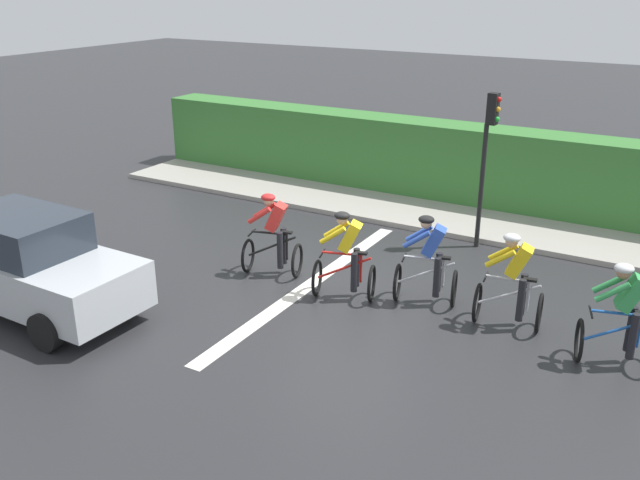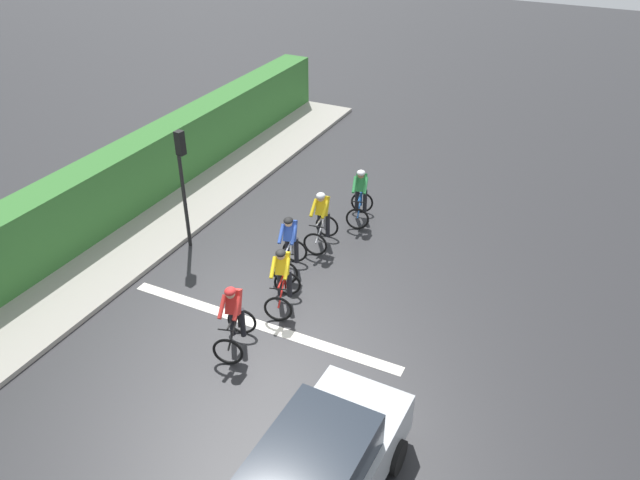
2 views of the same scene
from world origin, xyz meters
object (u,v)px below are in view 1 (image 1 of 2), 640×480
car_silver (31,264)px  traffic_light_near_crossing (488,147)px  cyclist_second (513,283)px  cyclist_mid (429,262)px  cyclist_fourth (347,258)px  cyclist_lead (622,318)px  cyclist_trailing (274,237)px

car_silver → traffic_light_near_crossing: size_ratio=1.24×
cyclist_second → car_silver: size_ratio=0.40×
cyclist_mid → cyclist_fourth: bearing=-68.3°
cyclist_lead → cyclist_second: (-0.41, -1.74, 0.00)m
cyclist_second → traffic_light_near_crossing: traffic_light_near_crossing is taller
car_silver → traffic_light_near_crossing: traffic_light_near_crossing is taller
cyclist_fourth → car_silver: 5.52m
cyclist_trailing → car_silver: bearing=-39.6°
cyclist_fourth → traffic_light_near_crossing: traffic_light_near_crossing is taller
cyclist_mid → cyclist_fourth: size_ratio=1.00×
cyclist_lead → cyclist_trailing: bearing=-92.2°
cyclist_lead → cyclist_mid: bearing=-99.7°
cyclist_trailing → traffic_light_near_crossing: 4.82m
cyclist_lead → cyclist_second: same height
cyclist_trailing → cyclist_fourth: bearing=82.3°
cyclist_second → car_silver: car_silver is taller
cyclist_trailing → traffic_light_near_crossing: bearing=138.3°
cyclist_second → cyclist_mid: size_ratio=1.00×
cyclist_second → cyclist_mid: bearing=-95.6°
cyclist_trailing → cyclist_second: bearing=92.0°
cyclist_lead → cyclist_trailing: (-0.25, -6.37, 0.00)m
cyclist_mid → car_silver: bearing=-57.9°
cyclist_lead → cyclist_second: bearing=-103.2°
cyclist_lead → traffic_light_near_crossing: bearing=-138.1°
cyclist_second → traffic_light_near_crossing: (-3.28, -1.57, 1.43)m
cyclist_fourth → traffic_light_near_crossing: (-3.67, 1.34, 1.43)m
cyclist_trailing → traffic_light_near_crossing: (-3.44, 3.06, 1.43)m
cyclist_mid → car_silver: 6.96m
cyclist_lead → cyclist_trailing: 6.38m
cyclist_fourth → cyclist_trailing: bearing=-97.7°
cyclist_fourth → traffic_light_near_crossing: size_ratio=0.50×
cyclist_trailing → car_silver: car_silver is taller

